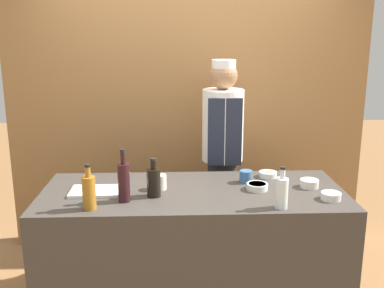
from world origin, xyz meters
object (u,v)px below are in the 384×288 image
Objects in this scene: cutting_board at (96,191)px; sauce_bowl_white at (331,196)px; bottle_clear at (282,192)px; sauce_bowl_yellow at (309,183)px; bottle_soy at (154,182)px; cup_cream at (160,182)px; bottle_amber at (89,192)px; cup_blue at (246,176)px; sauce_bowl_brown at (268,174)px; sauce_bowl_purple at (257,186)px; chef_center at (222,156)px; bottle_wine at (124,181)px.

sauce_bowl_white is at bearing -7.10° from cutting_board.
bottle_clear is at bearing -160.48° from sauce_bowl_white.
sauce_bowl_yellow reaches higher than sauce_bowl_white.
bottle_soy reaches higher than cup_cream.
sauce_bowl_white is at bearing -5.44° from bottle_soy.
bottle_soy is (-1.12, 0.11, 0.07)m from sauce_bowl_white.
bottle_soy is 0.91× the size of bottle_amber.
sauce_bowl_yellow is (-0.07, 0.24, 0.00)m from sauce_bowl_white.
bottle_amber is 1.15m from bottle_clear.
cup_blue is at bearing 143.66° from sauce_bowl_white.
cup_cream is (-0.74, 0.36, -0.05)m from bottle_clear.
sauce_bowl_brown is 1.24m from cutting_board.
sauce_bowl_brown is (-0.31, 0.47, -0.00)m from sauce_bowl_white.
sauce_bowl_purple reaches higher than sauce_bowl_brown.
sauce_bowl_brown is 0.07× the size of chef_center.
bottle_wine is at bearing -135.66° from cup_cream.
chef_center is at bearing 123.34° from sauce_bowl_white.
sauce_bowl_purple is 0.51× the size of bottle_amber.
sauce_bowl_white is 1.31m from bottle_wine.
bottle_amber is (-0.38, -0.20, 0.01)m from bottle_soy.
bottle_amber reaches higher than bottle_soy.
sauce_bowl_white reaches higher than sauce_bowl_brown.
bottle_clear is 0.15× the size of chef_center.
sauce_bowl_yellow reaches higher than sauce_bowl_purple.
sauce_bowl_brown is at bearing 23.69° from bottle_soy.
sauce_bowl_purple is 0.43× the size of bottle_wine.
cutting_board is at bearing 141.96° from bottle_wine.
bottle_amber is (-1.06, -0.29, 0.09)m from sauce_bowl_purple.
sauce_bowl_brown is at bearing 30.80° from cup_blue.
cutting_board is at bearing 165.01° from bottle_clear.
bottle_clear is at bearing -76.48° from chef_center.
chef_center reaches higher than sauce_bowl_purple.
bottle_wine is at bearing -168.93° from sauce_bowl_purple.
sauce_bowl_white is 1.52m from cutting_board.
sauce_bowl_white is 0.44× the size of bottle_amber.
bottle_soy is 0.15× the size of chef_center.
bottle_soy reaches higher than sauce_bowl_yellow.
bottle_soy is at bearing -173.05° from sauce_bowl_yellow.
cup_cream is at bearing 6.94° from cutting_board.
sauce_bowl_yellow is 1.44m from cutting_board.
chef_center is (-0.11, 0.55, -0.00)m from cup_blue.
bottle_clear reaches higher than sauce_bowl_white.
sauce_bowl_white reaches higher than cutting_board.
bottle_soy is 0.81m from bottle_clear.
bottle_clear reaches higher than cutting_board.
sauce_bowl_yellow is at bearing 9.58° from bottle_wine.
bottle_amber is 2.80× the size of cup_cream.
bottle_amber is (-1.19, -0.56, 0.09)m from sauce_bowl_brown.
sauce_bowl_yellow is 1.24× the size of cup_cream.
cup_cream is at bearing -126.54° from chef_center.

